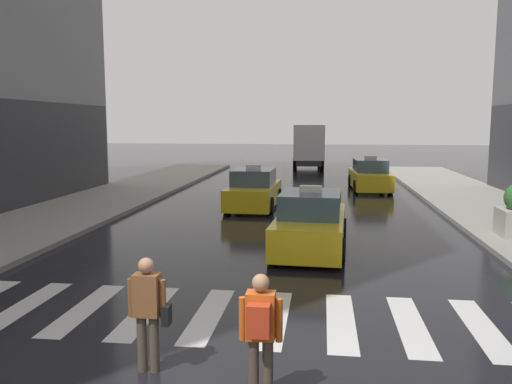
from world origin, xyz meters
The scene contains 7 objects.
crosswalk_markings centered at (0.00, 3.00, 0.00)m, with size 11.30×2.80×0.01m.
taxi_lead centered at (1.13, 8.19, 0.72)m, with size 2.10×4.62×1.80m.
taxi_second centered at (-1.36, 14.99, 0.72)m, with size 2.02×4.58×1.80m.
taxi_third centered at (3.89, 21.52, 0.72)m, with size 2.07×4.61×1.80m.
box_truck centered at (0.32, 33.92, 1.85)m, with size 2.55×7.63×3.35m.
pedestrian_with_backpack centered at (0.70, 0.17, 0.97)m, with size 0.55×0.43×1.65m.
pedestrian_with_handbag centered at (-0.95, 0.77, 0.93)m, with size 0.60×0.24×1.65m.
Camera 1 is at (1.43, -5.90, 3.49)m, focal length 36.21 mm.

